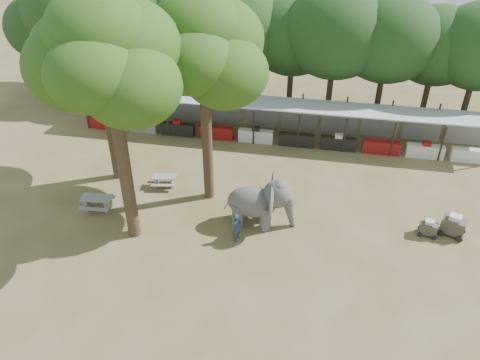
% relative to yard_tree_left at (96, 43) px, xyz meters
% --- Properties ---
extents(ground, '(100.00, 100.00, 0.00)m').
position_rel_yard_tree_left_xyz_m(ground, '(9.13, -7.19, -8.20)').
color(ground, brown).
rests_on(ground, ground).
extents(vendor_stalls, '(28.00, 2.99, 2.80)m').
position_rel_yard_tree_left_xyz_m(vendor_stalls, '(9.13, 6.65, -7.02)').
color(vendor_stalls, '#A9ABB1').
rests_on(vendor_stalls, ground).
extents(yard_tree_left, '(7.10, 6.90, 11.02)m').
position_rel_yard_tree_left_xyz_m(yard_tree_left, '(0.00, 0.00, 0.00)').
color(yard_tree_left, '#332316').
rests_on(yard_tree_left, ground).
extents(yard_tree_center, '(7.10, 6.90, 12.04)m').
position_rel_yard_tree_left_xyz_m(yard_tree_center, '(3.00, -5.00, 1.01)').
color(yard_tree_center, '#332316').
rests_on(yard_tree_center, ground).
extents(yard_tree_back, '(7.10, 6.90, 11.36)m').
position_rel_yard_tree_left_xyz_m(yard_tree_back, '(6.00, -1.00, 0.34)').
color(yard_tree_back, '#332316').
rests_on(yard_tree_back, ground).
extents(backdrop_trees, '(46.46, 5.95, 8.33)m').
position_rel_yard_tree_left_xyz_m(backdrop_trees, '(9.13, 11.81, -2.69)').
color(backdrop_trees, '#332316').
rests_on(backdrop_trees, ground).
extents(elephant, '(3.70, 2.83, 2.82)m').
position_rel_yard_tree_left_xyz_m(elephant, '(9.42, -3.13, -6.79)').
color(elephant, '#494747').
rests_on(elephant, ground).
extents(handler, '(0.59, 0.68, 1.58)m').
position_rel_yard_tree_left_xyz_m(handler, '(8.45, -4.66, -7.41)').
color(handler, '#26384C').
rests_on(handler, ground).
extents(picnic_table_near, '(1.76, 1.61, 0.81)m').
position_rel_yard_tree_left_xyz_m(picnic_table_near, '(0.37, -3.59, -7.67)').
color(picnic_table_near, gray).
rests_on(picnic_table_near, ground).
extents(picnic_table_far, '(1.58, 1.47, 0.69)m').
position_rel_yard_tree_left_xyz_m(picnic_table_far, '(3.26, -0.70, -7.75)').
color(picnic_table_far, gray).
rests_on(picnic_table_far, ground).
extents(cart_front, '(1.04, 0.77, 0.93)m').
position_rel_yard_tree_left_xyz_m(cart_front, '(18.03, -2.46, -7.74)').
color(cart_front, '#393028').
rests_on(cart_front, ground).
extents(cart_back, '(1.48, 1.23, 1.23)m').
position_rel_yard_tree_left_xyz_m(cart_back, '(19.26, -2.21, -7.59)').
color(cart_back, '#393028').
rests_on(cart_back, ground).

